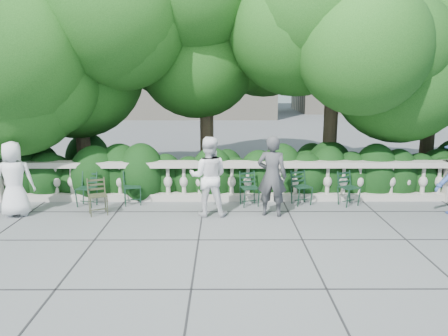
{
  "coord_description": "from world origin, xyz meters",
  "views": [
    {
      "loc": [
        -0.04,
        -8.92,
        3.06
      ],
      "look_at": [
        0.0,
        1.0,
        1.0
      ],
      "focal_mm": 35.0,
      "sensor_mm": 36.0,
      "label": 1
    }
  ],
  "objects_px": {
    "chair_b": "(133,206)",
    "chair_d": "(352,207)",
    "person_woman_grey": "(272,176)",
    "person_casual_man": "(208,176)",
    "person_businessman": "(14,179)",
    "chair_a": "(85,208)",
    "chair_weathered": "(100,216)",
    "chair_e": "(251,207)",
    "chair_f": "(304,206)"
  },
  "relations": [
    {
      "from": "person_casual_man",
      "to": "chair_a",
      "type": "bearing_deg",
      "value": -6.83
    },
    {
      "from": "chair_e",
      "to": "person_woman_grey",
      "type": "bearing_deg",
      "value": -70.6
    },
    {
      "from": "chair_a",
      "to": "chair_weathered",
      "type": "height_order",
      "value": "same"
    },
    {
      "from": "chair_d",
      "to": "person_businessman",
      "type": "relative_size",
      "value": 0.49
    },
    {
      "from": "chair_a",
      "to": "person_businessman",
      "type": "relative_size",
      "value": 0.49
    },
    {
      "from": "chair_b",
      "to": "chair_weathered",
      "type": "xyz_separation_m",
      "value": [
        -0.6,
        -0.8,
        0.0
      ]
    },
    {
      "from": "chair_b",
      "to": "chair_d",
      "type": "xyz_separation_m",
      "value": [
        5.31,
        -0.08,
        0.0
      ]
    },
    {
      "from": "chair_d",
      "to": "chair_weathered",
      "type": "bearing_deg",
      "value": 161.03
    },
    {
      "from": "chair_weathered",
      "to": "person_woman_grey",
      "type": "relative_size",
      "value": 0.46
    },
    {
      "from": "chair_b",
      "to": "chair_weathered",
      "type": "bearing_deg",
      "value": -142.27
    },
    {
      "from": "person_businessman",
      "to": "person_casual_man",
      "type": "relative_size",
      "value": 0.95
    },
    {
      "from": "person_businessman",
      "to": "person_casual_man",
      "type": "bearing_deg",
      "value": 169.13
    },
    {
      "from": "chair_e",
      "to": "person_businessman",
      "type": "height_order",
      "value": "person_businessman"
    },
    {
      "from": "chair_d",
      "to": "chair_f",
      "type": "distance_m",
      "value": 1.15
    },
    {
      "from": "person_woman_grey",
      "to": "chair_e",
      "type": "bearing_deg",
      "value": -41.26
    },
    {
      "from": "chair_b",
      "to": "person_woman_grey",
      "type": "distance_m",
      "value": 3.47
    },
    {
      "from": "chair_a",
      "to": "person_businessman",
      "type": "distance_m",
      "value": 1.69
    },
    {
      "from": "chair_a",
      "to": "chair_d",
      "type": "xyz_separation_m",
      "value": [
        6.45,
        0.06,
        0.0
      ]
    },
    {
      "from": "chair_weathered",
      "to": "chair_f",
      "type": "bearing_deg",
      "value": -13.01
    },
    {
      "from": "chair_weathered",
      "to": "person_casual_man",
      "type": "distance_m",
      "value": 2.62
    },
    {
      "from": "chair_b",
      "to": "chair_f",
      "type": "relative_size",
      "value": 1.0
    },
    {
      "from": "chair_weathered",
      "to": "person_casual_man",
      "type": "relative_size",
      "value": 0.47
    },
    {
      "from": "chair_e",
      "to": "person_casual_man",
      "type": "height_order",
      "value": "person_casual_man"
    },
    {
      "from": "chair_f",
      "to": "person_woman_grey",
      "type": "distance_m",
      "value": 1.46
    },
    {
      "from": "chair_weathered",
      "to": "chair_d",
      "type": "bearing_deg",
      "value": -15.55
    },
    {
      "from": "chair_weathered",
      "to": "person_businessman",
      "type": "xyz_separation_m",
      "value": [
        -1.87,
        0.07,
        0.85
      ]
    },
    {
      "from": "chair_a",
      "to": "chair_d",
      "type": "relative_size",
      "value": 1.0
    },
    {
      "from": "chair_b",
      "to": "chair_d",
      "type": "relative_size",
      "value": 1.0
    },
    {
      "from": "person_woman_grey",
      "to": "person_casual_man",
      "type": "height_order",
      "value": "person_woman_grey"
    },
    {
      "from": "chair_a",
      "to": "person_woman_grey",
      "type": "bearing_deg",
      "value": 3.23
    },
    {
      "from": "chair_e",
      "to": "chair_d",
      "type": "bearing_deg",
      "value": -13.59
    },
    {
      "from": "chair_a",
      "to": "chair_weathered",
      "type": "xyz_separation_m",
      "value": [
        0.54,
        -0.66,
        0.0
      ]
    },
    {
      "from": "chair_b",
      "to": "person_woman_grey",
      "type": "bearing_deg",
      "value": -28.12
    },
    {
      "from": "chair_a",
      "to": "person_casual_man",
      "type": "relative_size",
      "value": 0.47
    },
    {
      "from": "person_businessman",
      "to": "chair_e",
      "type": "bearing_deg",
      "value": 175.33
    },
    {
      "from": "chair_b",
      "to": "chair_e",
      "type": "xyz_separation_m",
      "value": [
        2.86,
        -0.11,
        0.0
      ]
    },
    {
      "from": "chair_d",
      "to": "chair_f",
      "type": "relative_size",
      "value": 1.0
    },
    {
      "from": "person_casual_man",
      "to": "person_woman_grey",
      "type": "bearing_deg",
      "value": -177.57
    },
    {
      "from": "chair_weathered",
      "to": "chair_e",
      "type": "bearing_deg",
      "value": -11.2
    },
    {
      "from": "chair_weathered",
      "to": "chair_a",
      "type": "bearing_deg",
      "value": 106.76
    },
    {
      "from": "chair_f",
      "to": "person_businessman",
      "type": "relative_size",
      "value": 0.49
    },
    {
      "from": "chair_weathered",
      "to": "person_businessman",
      "type": "relative_size",
      "value": 0.49
    },
    {
      "from": "person_businessman",
      "to": "person_casual_man",
      "type": "xyz_separation_m",
      "value": [
        4.33,
        0.04,
        0.05
      ]
    },
    {
      "from": "chair_e",
      "to": "person_woman_grey",
      "type": "distance_m",
      "value": 1.18
    },
    {
      "from": "chair_f",
      "to": "person_casual_man",
      "type": "relative_size",
      "value": 0.47
    },
    {
      "from": "chair_e",
      "to": "person_woman_grey",
      "type": "height_order",
      "value": "person_woman_grey"
    },
    {
      "from": "chair_a",
      "to": "person_woman_grey",
      "type": "relative_size",
      "value": 0.46
    },
    {
      "from": "person_woman_grey",
      "to": "person_casual_man",
      "type": "bearing_deg",
      "value": 13.74
    },
    {
      "from": "chair_a",
      "to": "person_casual_man",
      "type": "height_order",
      "value": "person_casual_man"
    },
    {
      "from": "chair_f",
      "to": "chair_d",
      "type": "bearing_deg",
      "value": -24.55
    }
  ]
}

